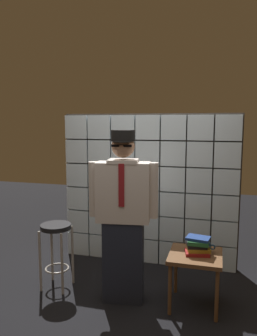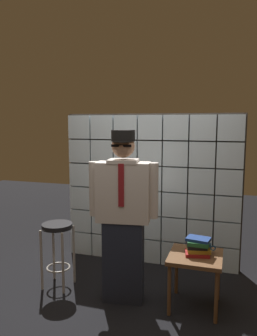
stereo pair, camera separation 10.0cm
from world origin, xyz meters
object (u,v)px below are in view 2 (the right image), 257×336
object	(u,v)px
book_stack	(198,246)
standing_person	(123,214)
bar_stool	(58,240)
side_table	(195,262)
coffee_mug	(207,248)

from	to	relation	value
book_stack	standing_person	bearing A→B (deg)	-172.88
bar_stool	book_stack	world-z (taller)	bar_stool
side_table	book_stack	world-z (taller)	book_stack
side_table	coffee_mug	distance (m)	0.19
standing_person	coffee_mug	xyz separation A→B (m)	(0.84, 0.18, -0.33)
standing_person	side_table	bearing A→B (deg)	-1.95
book_stack	bar_stool	bearing A→B (deg)	-178.87
book_stack	side_table	bearing A→B (deg)	-149.21
book_stack	coffee_mug	xyz separation A→B (m)	(0.09, 0.09, -0.04)
side_table	coffee_mug	bearing A→B (deg)	42.49
standing_person	coffee_mug	distance (m)	0.92
standing_person	book_stack	distance (m)	0.81
standing_person	book_stack	size ratio (longest dim) A/B	6.66
standing_person	side_table	world-z (taller)	standing_person
standing_person	book_stack	bearing A→B (deg)	-1.21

